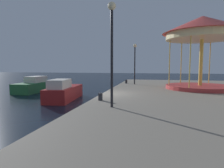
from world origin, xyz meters
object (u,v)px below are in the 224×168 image
(motorboat_red, at_px, (64,92))
(lamp_post_mid_promenade, at_px, (135,57))
(bollard_north, at_px, (100,97))
(lamp_post_near_edge, at_px, (112,37))
(motorboat_green, at_px, (35,86))
(carousel, at_px, (202,35))
(bollard_south, at_px, (126,82))

(motorboat_red, height_order, lamp_post_mid_promenade, lamp_post_mid_promenade)
(motorboat_red, relative_size, bollard_north, 12.36)
(lamp_post_near_edge, relative_size, bollard_north, 11.51)
(motorboat_green, height_order, bollard_north, motorboat_green)
(bollard_north, bearing_deg, carousel, 45.54)
(lamp_post_mid_promenade, bearing_deg, bollard_north, -95.99)
(motorboat_green, relative_size, motorboat_red, 1.02)
(lamp_post_mid_promenade, height_order, bollard_north, lamp_post_mid_promenade)
(lamp_post_near_edge, xyz_separation_m, bollard_north, (-0.95, 1.57, -2.92))
(motorboat_green, distance_m, lamp_post_mid_promenade, 10.70)
(lamp_post_mid_promenade, xyz_separation_m, bollard_north, (-1.01, -9.64, -2.60))
(motorboat_green, xyz_separation_m, carousel, (15.67, -1.24, 4.51))
(motorboat_green, height_order, lamp_post_near_edge, lamp_post_near_edge)
(motorboat_red, distance_m, bollard_north, 5.63)
(bollard_south, height_order, bollard_north, same)
(motorboat_red, xyz_separation_m, carousel, (10.57, 2.74, 4.48))
(motorboat_red, bearing_deg, lamp_post_near_edge, -47.91)
(motorboat_red, bearing_deg, lamp_post_mid_promenade, 48.62)
(lamp_post_near_edge, xyz_separation_m, lamp_post_mid_promenade, (0.06, 11.21, -0.32))
(lamp_post_mid_promenade, bearing_deg, motorboat_green, -170.34)
(lamp_post_mid_promenade, relative_size, bollard_south, 10.16)
(motorboat_green, height_order, motorboat_red, motorboat_red)
(motorboat_red, bearing_deg, motorboat_green, 142.03)
(carousel, height_order, lamp_post_near_edge, carousel)
(motorboat_green, bearing_deg, lamp_post_near_edge, -43.28)
(lamp_post_mid_promenade, bearing_deg, carousel, -28.15)
(motorboat_red, height_order, lamp_post_near_edge, lamp_post_near_edge)
(motorboat_green, bearing_deg, bollard_south, 15.42)
(bollard_north, bearing_deg, lamp_post_near_edge, -58.69)
(lamp_post_near_edge, relative_size, lamp_post_mid_promenade, 1.13)
(motorboat_red, height_order, carousel, carousel)
(motorboat_red, relative_size, lamp_post_mid_promenade, 1.22)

